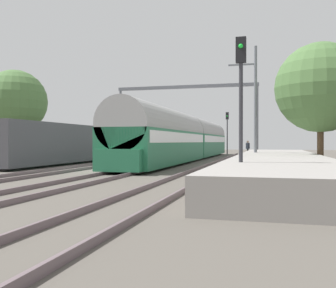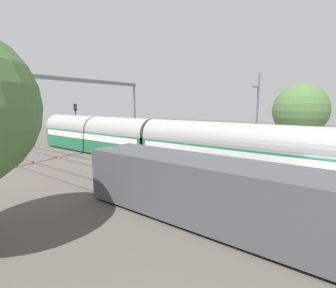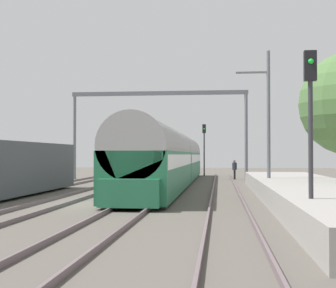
{
  "view_description": "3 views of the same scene",
  "coord_description": "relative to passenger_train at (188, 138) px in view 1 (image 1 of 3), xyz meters",
  "views": [
    {
      "loc": [
        9.07,
        -19.98,
        1.62
      ],
      "look_at": [
        1.9,
        6.98,
        1.45
      ],
      "focal_mm": 41.26,
      "sensor_mm": 36.0,
      "label": 1
    },
    {
      "loc": [
        -15.2,
        -0.74,
        5.3
      ],
      "look_at": [
        -0.47,
        10.24,
        2.32
      ],
      "focal_mm": 26.38,
      "sensor_mm": 36.0,
      "label": 2
    },
    {
      "loc": [
        5.39,
        -20.86,
        2.2
      ],
      "look_at": [
        0.95,
        20.6,
        3.12
      ],
      "focal_mm": 51.59,
      "sensor_mm": 36.0,
      "label": 3
    }
  ],
  "objects": [
    {
      "name": "platform",
      "position": [
        7.62,
        -11.84,
        -1.52
      ],
      "size": [
        4.4,
        28.0,
        0.9
      ],
      "color": "gray",
      "rests_on": "ground"
    },
    {
      "name": "tree_east_background",
      "position": [
        9.91,
        -10.45,
        2.71
      ],
      "size": [
        5.09,
        5.09,
        7.24
      ],
      "color": "#4C3826",
      "rests_on": "ground"
    },
    {
      "name": "railway_signal_far",
      "position": [
        1.92,
        14.89,
        1.42
      ],
      "size": [
        0.36,
        0.3,
        5.32
      ],
      "color": "#2D2D33",
      "rests_on": "ground"
    },
    {
      "name": "track_far_west",
      "position": [
        -7.61,
        -13.84,
        -1.89
      ],
      "size": [
        1.52,
        60.0,
        0.16
      ],
      "color": "#65555A",
      "rests_on": "ground"
    },
    {
      "name": "track_east",
      "position": [
        0.0,
        -13.84,
        -1.89
      ],
      "size": [
        1.52,
        60.0,
        0.16
      ],
      "color": "#65555A",
      "rests_on": "ground"
    },
    {
      "name": "track_west",
      "position": [
        -3.8,
        -13.84,
        -1.89
      ],
      "size": [
        1.52,
        60.0,
        0.16
      ],
      "color": "#65555A",
      "rests_on": "ground"
    },
    {
      "name": "catenary_pole_east_mid",
      "position": [
        6.15,
        -7.48,
        2.18
      ],
      "size": [
        1.9,
        0.2,
        8.0
      ],
      "color": "slate",
      "rests_on": "ground"
    },
    {
      "name": "catenary_gantry",
      "position": [
        -1.9,
        7.86,
        3.89
      ],
      "size": [
        15.81,
        0.28,
        7.86
      ],
      "color": "slate",
      "rests_on": "ground"
    },
    {
      "name": "freight_car",
      "position": [
        -7.61,
        -9.84,
        -0.5
      ],
      "size": [
        2.8,
        13.0,
        2.7
      ],
      "color": "#47474C",
      "rests_on": "ground"
    },
    {
      "name": "tree_west_background",
      "position": [
        -14.93,
        -4.0,
        3.23
      ],
      "size": [
        5.65,
        5.65,
        8.03
      ],
      "color": "#4C3826",
      "rests_on": "ground"
    },
    {
      "name": "person_crossing",
      "position": [
        4.81,
        8.49,
        -0.94
      ],
      "size": [
        0.41,
        0.47,
        1.73
      ],
      "rotation": [
        0.0,
        0.0,
        4.19
      ],
      "color": "black",
      "rests_on": "ground"
    },
    {
      "name": "ground",
      "position": [
        -1.9,
        -13.84,
        -1.97
      ],
      "size": [
        120.0,
        120.0,
        0.0
      ],
      "primitive_type": "plane",
      "color": "#565049"
    },
    {
      "name": "track_far_east",
      "position": [
        3.8,
        -13.84,
        -1.89
      ],
      "size": [
        1.52,
        60.0,
        0.16
      ],
      "color": "#65555A",
      "rests_on": "ground"
    },
    {
      "name": "railway_signal_near",
      "position": [
        6.17,
        -20.09,
        1.4
      ],
      "size": [
        0.36,
        0.3,
        5.29
      ],
      "color": "#2D2D33",
      "rests_on": "ground"
    },
    {
      "name": "passenger_train",
      "position": [
        0.0,
        0.0,
        0.0
      ],
      "size": [
        2.93,
        32.85,
        3.82
      ],
      "color": "#236B47",
      "rests_on": "ground"
    }
  ]
}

